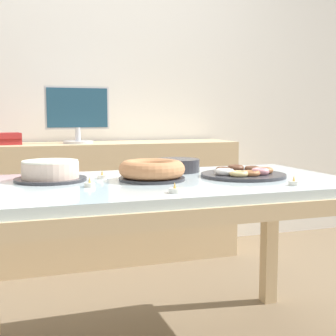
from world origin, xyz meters
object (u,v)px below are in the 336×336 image
Objects in this scene: computer_monitor at (77,115)px; cake_golden_bundt at (152,170)px; pastry_platter at (243,173)px; tealight_right_edge at (294,183)px; cake_chocolate_round at (50,171)px; tealight_left_edge at (175,190)px; tealight_near_cakes at (102,176)px; book_stack at (3,139)px; plate_stack at (177,165)px; tealight_near_front at (90,184)px.

computer_monitor is 1.38m from cake_golden_bundt.
pastry_platter is 9.12× the size of tealight_right_edge.
cake_chocolate_round is at bearing 169.89° from pastry_platter.
cake_golden_bundt is 6.75× the size of tealight_right_edge.
pastry_platter is at bearing 35.26° from tealight_left_edge.
tealight_right_edge is at bearing -32.65° from tealight_near_cakes.
cake_golden_bundt is at bearing -66.89° from book_stack.
plate_stack is at bearing -55.30° from book_stack.
computer_monitor reaches higher than cake_golden_bundt.
tealight_near_front is at bearing 138.00° from tealight_left_edge.
computer_monitor is at bearing 110.25° from pastry_platter.
plate_stack is (0.78, -1.12, -0.08)m from book_stack.
pastry_platter is at bearing 5.94° from tealight_near_front.
computer_monitor is 1.70m from tealight_left_edge.
cake_golden_bundt is at bearing 176.75° from pastry_platter.
book_stack is at bearing 122.23° from tealight_right_edge.
cake_golden_bundt is 6.75× the size of tealight_near_cakes.
tealight_left_edge is (-0.42, -0.30, -0.00)m from pastry_platter.
plate_stack is at bearing 35.38° from tealight_near_front.
plate_stack is at bearing -74.98° from computer_monitor.
tealight_near_front is at bearing 164.01° from tealight_right_edge.
cake_chocolate_round is 1.38× the size of plate_stack.
computer_monitor reaches higher than tealight_near_front.
plate_stack is 0.57m from tealight_near_front.
cake_golden_bundt is 0.32m from tealight_left_edge.
pastry_platter is at bearing -13.00° from tealight_near_cakes.
cake_golden_bundt is at bearing -31.65° from tealight_near_cakes.
book_stack reaches higher than pastry_platter.
book_stack is 1.77m from tealight_left_edge.
tealight_left_edge is (-0.21, -0.56, -0.02)m from plate_stack.
tealight_right_edge is (0.49, 0.02, 0.00)m from tealight_left_edge.
plate_stack is 0.40m from tealight_near_cakes.
cake_chocolate_round reaches higher than tealight_near_cakes.
plate_stack is (-0.21, 0.26, 0.02)m from pastry_platter.
cake_chocolate_round is 0.79× the size of pastry_platter.
tealight_near_cakes is at bearing -93.64° from computer_monitor.
tealight_near_front is at bearing -112.81° from tealight_near_cakes.
plate_stack is 5.25× the size of tealight_near_cakes.
tealight_near_front is at bearing -60.07° from cake_chocolate_round.
tealight_left_edge is at bearing -87.02° from computer_monitor.
cake_chocolate_round is at bearing 163.09° from cake_golden_bundt.
book_stack is 5.76× the size of tealight_near_front.
computer_monitor is 0.50m from book_stack.
tealight_near_front is (0.12, -0.21, -0.03)m from cake_chocolate_round.
plate_stack is 5.25× the size of tealight_near_front.
cake_golden_bundt reaches higher than tealight_near_front.
cake_chocolate_round is 0.41m from cake_golden_bundt.
pastry_platter is 0.68m from tealight_near_front.
book_stack is 1.48m from cake_golden_bundt.
cake_golden_bundt reaches higher than plate_stack.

